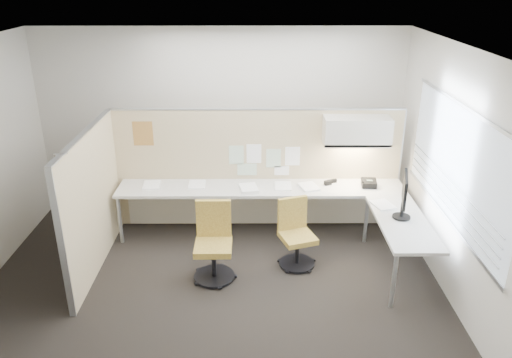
{
  "coord_description": "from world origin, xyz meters",
  "views": [
    {
      "loc": [
        0.5,
        -5.1,
        3.52
      ],
      "look_at": [
        0.53,
        0.8,
        1.05
      ],
      "focal_mm": 35.0,
      "sensor_mm": 36.0,
      "label": 1
    }
  ],
  "objects_px": {
    "chair_left": "(214,244)",
    "monitor": "(404,194)",
    "desk": "(285,200)",
    "chair_right": "(296,235)",
    "phone": "(369,183)"
  },
  "relations": [
    {
      "from": "phone",
      "to": "desk",
      "type": "bearing_deg",
      "value": -167.62
    },
    {
      "from": "chair_left",
      "to": "phone",
      "type": "distance_m",
      "value": 2.38
    },
    {
      "from": "desk",
      "to": "phone",
      "type": "xyz_separation_m",
      "value": [
        1.17,
        0.15,
        0.18
      ]
    },
    {
      "from": "chair_left",
      "to": "chair_right",
      "type": "height_order",
      "value": "chair_left"
    },
    {
      "from": "chair_right",
      "to": "chair_left",
      "type": "bearing_deg",
      "value": 176.6
    },
    {
      "from": "monitor",
      "to": "phone",
      "type": "bearing_deg",
      "value": 26.58
    },
    {
      "from": "chair_left",
      "to": "phone",
      "type": "bearing_deg",
      "value": 26.83
    },
    {
      "from": "chair_right",
      "to": "monitor",
      "type": "relative_size",
      "value": 1.56
    },
    {
      "from": "desk",
      "to": "chair_left",
      "type": "relative_size",
      "value": 4.2
    },
    {
      "from": "chair_right",
      "to": "desk",
      "type": "bearing_deg",
      "value": 80.02
    },
    {
      "from": "desk",
      "to": "chair_right",
      "type": "xyz_separation_m",
      "value": [
        0.1,
        -0.65,
        -0.2
      ]
    },
    {
      "from": "monitor",
      "to": "phone",
      "type": "distance_m",
      "value": 1.01
    },
    {
      "from": "chair_left",
      "to": "monitor",
      "type": "height_order",
      "value": "monitor"
    },
    {
      "from": "desk",
      "to": "chair_right",
      "type": "height_order",
      "value": "chair_right"
    },
    {
      "from": "desk",
      "to": "monitor",
      "type": "relative_size",
      "value": 7.22
    }
  ]
}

